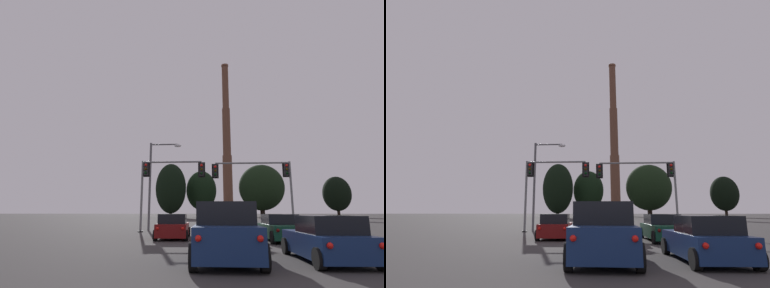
# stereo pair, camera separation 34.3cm
# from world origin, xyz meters

# --- Properties ---
(sedan_right_lane_front) EXTENTS (2.11, 4.75, 1.43)m
(sedan_right_lane_front) POSITION_xyz_m (3.12, 16.58, 0.67)
(sedan_right_lane_front) COLOR #0F3823
(sedan_right_lane_front) RESTS_ON ground_plane
(sedan_center_lane_front) EXTENTS (2.20, 4.78, 1.43)m
(sedan_center_lane_front) POSITION_xyz_m (0.34, 16.68, 0.67)
(sedan_center_lane_front) COLOR maroon
(sedan_center_lane_front) RESTS_ON ground_plane
(suv_center_lane_second) EXTENTS (2.13, 4.92, 1.86)m
(suv_center_lane_second) POSITION_xyz_m (-0.30, 9.35, 0.90)
(suv_center_lane_second) COLOR navy
(suv_center_lane_second) RESTS_ON ground_plane
(hatchback_left_lane_front) EXTENTS (2.01, 4.15, 1.44)m
(hatchback_left_lane_front) POSITION_xyz_m (-3.01, 17.45, 0.66)
(hatchback_left_lane_front) COLOR maroon
(hatchback_left_lane_front) RESTS_ON ground_plane
(hatchback_right_lane_second) EXTENTS (2.02, 4.15, 1.44)m
(hatchback_right_lane_second) POSITION_xyz_m (2.96, 9.35, 0.66)
(hatchback_right_lane_second) COLOR navy
(hatchback_right_lane_second) RESTS_ON ground_plane
(traffic_light_overhead_right) EXTENTS (6.71, 0.50, 5.69)m
(traffic_light_overhead_right) POSITION_xyz_m (3.68, 24.24, 4.40)
(traffic_light_overhead_right) COLOR slate
(traffic_light_overhead_right) RESTS_ON ground_plane
(traffic_light_overhead_left) EXTENTS (5.35, 0.50, 5.67)m
(traffic_light_overhead_left) POSITION_xyz_m (-4.56, 23.17, 4.34)
(traffic_light_overhead_left) COLOR slate
(traffic_light_overhead_left) RESTS_ON ground_plane
(street_lamp) EXTENTS (2.86, 0.36, 7.67)m
(street_lamp) POSITION_xyz_m (-5.61, 25.22, 4.74)
(street_lamp) COLOR #56565B
(street_lamp) RESTS_ON ground_plane
(smokestack) EXTENTS (6.18, 6.18, 64.99)m
(smokestack) POSITION_xyz_m (6.48, 120.83, 25.40)
(smokestack) COLOR #523427
(smokestack) RESTS_ON ground_plane
(treeline_far_right) EXTENTS (8.40, 7.56, 14.78)m
(treeline_far_right) POSITION_xyz_m (-11.56, 81.80, 7.95)
(treeline_far_right) COLOR black
(treeline_far_right) RESTS_ON ground_plane
(treeline_left_mid) EXTENTS (12.73, 11.46, 14.75)m
(treeline_left_mid) POSITION_xyz_m (13.77, 85.00, 8.33)
(treeline_left_mid) COLOR black
(treeline_left_mid) RESTS_ON ground_plane
(treeline_far_left) EXTENTS (8.78, 7.90, 13.38)m
(treeline_far_left) POSITION_xyz_m (-3.29, 87.23, 7.72)
(treeline_far_left) COLOR black
(treeline_far_left) RESTS_ON ground_plane
(treeline_center_left) EXTENTS (8.01, 7.21, 11.90)m
(treeline_center_left) POSITION_xyz_m (36.67, 90.80, 6.85)
(treeline_center_left) COLOR black
(treeline_center_left) RESTS_ON ground_plane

